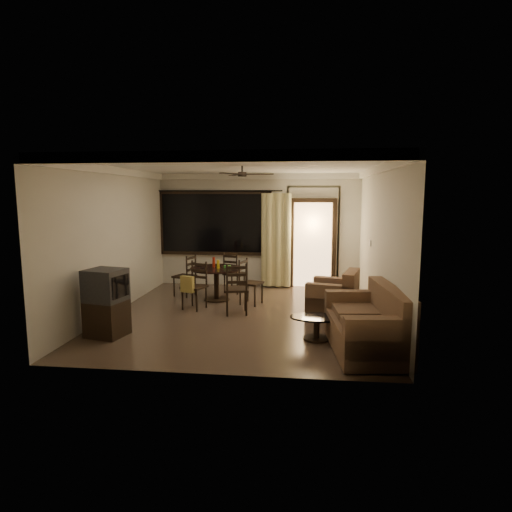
# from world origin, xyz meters

# --- Properties ---
(ground) EXTENTS (5.50, 5.50, 0.00)m
(ground) POSITION_xyz_m (0.00, 0.00, 0.00)
(ground) COLOR #7F6651
(ground) RESTS_ON ground
(room_shell) EXTENTS (5.50, 6.70, 5.50)m
(room_shell) POSITION_xyz_m (0.59, 1.77, 1.83)
(room_shell) COLOR beige
(room_shell) RESTS_ON ground
(dining_table) EXTENTS (1.14, 1.14, 0.93)m
(dining_table) POSITION_xyz_m (-0.74, 1.13, 0.56)
(dining_table) COLOR black
(dining_table) RESTS_ON ground
(dining_chair_west) EXTENTS (0.54, 0.54, 0.95)m
(dining_chair_west) POSITION_xyz_m (-1.53, 1.41, 0.28)
(dining_chair_west) COLOR black
(dining_chair_west) RESTS_ON ground
(dining_chair_east) EXTENTS (0.54, 0.54, 0.95)m
(dining_chair_east) POSITION_xyz_m (0.05, 0.85, 0.28)
(dining_chair_east) COLOR black
(dining_chair_east) RESTS_ON ground
(dining_chair_south) EXTENTS (0.54, 0.57, 0.95)m
(dining_chair_south) POSITION_xyz_m (-1.03, 0.32, 0.31)
(dining_chair_south) COLOR black
(dining_chair_south) RESTS_ON ground
(dining_chair_north) EXTENTS (0.54, 0.54, 0.95)m
(dining_chair_north) POSITION_xyz_m (-0.47, 1.87, 0.28)
(dining_chair_north) COLOR black
(dining_chair_north) RESTS_ON ground
(tv_cabinet) EXTENTS (0.67, 0.63, 1.10)m
(tv_cabinet) POSITION_xyz_m (-2.01, -1.45, 0.55)
(tv_cabinet) COLOR black
(tv_cabinet) RESTS_ON ground
(sofa) EXTENTS (1.10, 1.83, 0.93)m
(sofa) POSITION_xyz_m (2.12, -1.68, 0.37)
(sofa) COLOR #4C2E23
(sofa) RESTS_ON ground
(armchair) EXTENTS (1.05, 1.05, 0.87)m
(armchair) POSITION_xyz_m (1.75, 0.08, 0.36)
(armchair) COLOR #4C2E23
(armchair) RESTS_ON ground
(coffee_table) EXTENTS (0.85, 0.51, 0.37)m
(coffee_table) POSITION_xyz_m (1.36, -1.25, 0.25)
(coffee_table) COLOR black
(coffee_table) RESTS_ON ground
(side_chair) EXTENTS (0.53, 0.53, 1.01)m
(side_chair) POSITION_xyz_m (-0.13, 0.08, 0.30)
(side_chair) COLOR black
(side_chair) RESTS_ON ground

